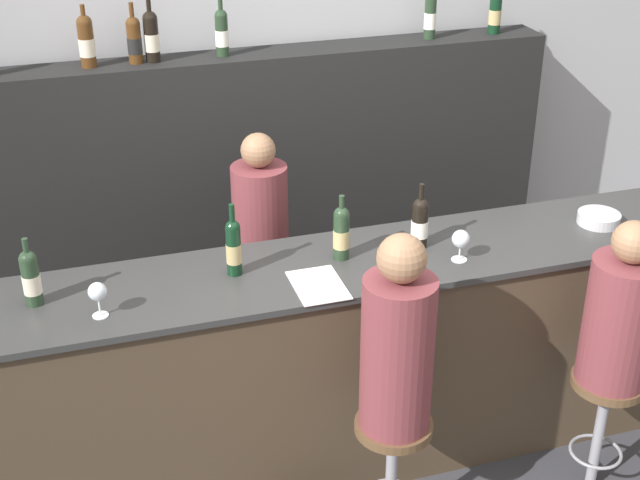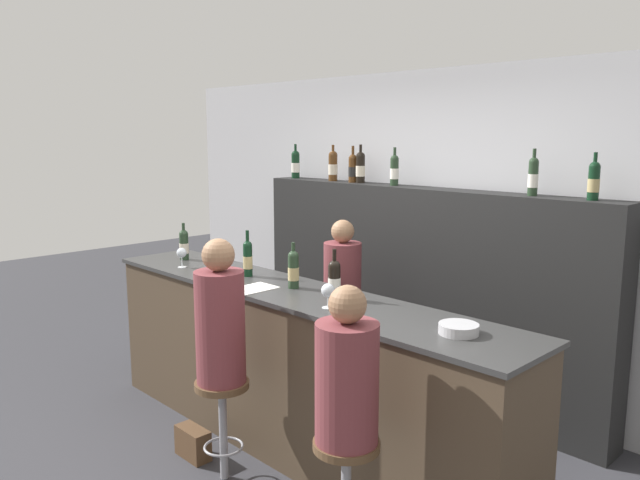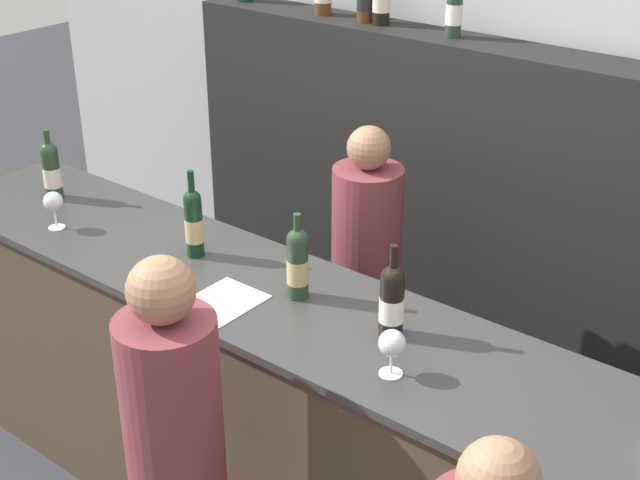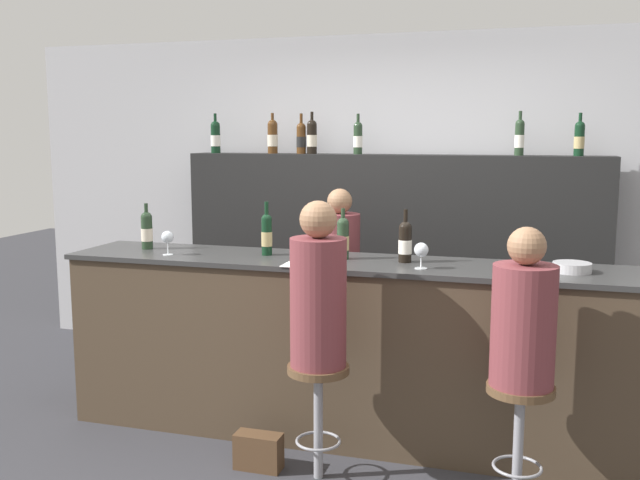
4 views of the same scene
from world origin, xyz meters
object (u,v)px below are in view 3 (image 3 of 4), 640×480
at_px(wine_bottle_counter_1, 194,222).
at_px(bartender, 365,302).
at_px(wine_glass_0, 53,202).
at_px(wine_glass_1, 392,344).
at_px(wine_bottle_counter_0, 51,170).
at_px(wine_bottle_backbar_4, 454,7).
at_px(wine_bottle_counter_2, 298,263).
at_px(guest_seated_left, 172,407).
at_px(wine_bottle_counter_3, 392,300).

xyz_separation_m(wine_bottle_counter_1, bartender, (0.28, 0.68, -0.55)).
relative_size(wine_glass_0, wine_glass_1, 1.03).
xyz_separation_m(wine_bottle_counter_0, wine_bottle_backbar_4, (1.08, 1.32, 0.59)).
bearing_deg(wine_bottle_counter_1, wine_bottle_counter_2, 0.00).
height_order(wine_bottle_backbar_4, wine_glass_1, wine_bottle_backbar_4).
bearing_deg(guest_seated_left, wine_bottle_backbar_4, 97.87).
xyz_separation_m(wine_bottle_counter_1, wine_bottle_counter_3, (0.86, -0.00, -0.01)).
xyz_separation_m(wine_bottle_counter_0, wine_glass_1, (1.81, -0.18, -0.02)).
relative_size(wine_bottle_counter_1, wine_bottle_counter_2, 1.09).
height_order(wine_bottle_counter_3, wine_glass_0, wine_bottle_counter_3).
bearing_deg(guest_seated_left, wine_bottle_counter_3, 60.73).
bearing_deg(wine_bottle_counter_2, bartender, 106.79).
xyz_separation_m(wine_bottle_counter_1, wine_glass_0, (-0.59, -0.18, -0.02)).
relative_size(wine_bottle_counter_2, bartender, 0.21).
relative_size(wine_glass_0, guest_seated_left, 0.17).
relative_size(wine_bottle_counter_0, bartender, 0.20).
bearing_deg(bartender, wine_bottle_counter_0, -148.47).
bearing_deg(wine_glass_0, wine_bottle_backbar_4, 60.73).
xyz_separation_m(wine_glass_1, bartender, (-0.70, 0.86, -0.51)).
xyz_separation_m(wine_bottle_counter_2, wine_glass_1, (0.50, -0.18, -0.03)).
relative_size(wine_bottle_counter_2, guest_seated_left, 0.35).
height_order(wine_bottle_counter_2, guest_seated_left, guest_seated_left).
height_order(wine_bottle_backbar_4, bartender, wine_bottle_backbar_4).
distance_m(wine_bottle_counter_1, wine_bottle_backbar_4, 1.46).
relative_size(wine_bottle_counter_1, wine_bottle_counter_3, 1.07).
bearing_deg(wine_bottle_counter_2, wine_bottle_counter_0, 180.00).
xyz_separation_m(wine_bottle_counter_2, wine_glass_0, (-1.07, -0.18, -0.02)).
xyz_separation_m(wine_glass_0, wine_glass_1, (1.57, -0.00, -0.01)).
bearing_deg(guest_seated_left, bartender, 100.41).
bearing_deg(guest_seated_left, wine_glass_0, 158.47).
xyz_separation_m(wine_bottle_counter_3, wine_glass_1, (0.12, -0.18, -0.02)).
bearing_deg(wine_bottle_counter_3, wine_bottle_backbar_4, 114.83).
relative_size(wine_bottle_counter_2, wine_glass_0, 2.02).
xyz_separation_m(wine_bottle_counter_2, guest_seated_left, (0.03, -0.61, -0.21)).
relative_size(wine_bottle_counter_0, guest_seated_left, 0.34).
bearing_deg(wine_bottle_counter_2, wine_glass_1, -19.55).
bearing_deg(guest_seated_left, wine_bottle_counter_0, 155.63).
bearing_deg(wine_glass_1, bartender, 129.28).
relative_size(wine_glass_1, bartender, 0.10).
height_order(wine_bottle_counter_0, wine_glass_0, wine_bottle_counter_0).
relative_size(wine_bottle_counter_2, wine_bottle_counter_3, 0.98).
bearing_deg(wine_bottle_counter_2, wine_bottle_counter_3, -0.00).
relative_size(wine_bottle_counter_0, wine_glass_0, 1.97).
relative_size(wine_bottle_counter_3, wine_glass_0, 2.06).
distance_m(wine_bottle_counter_3, wine_bottle_backbar_4, 1.57).
distance_m(wine_glass_1, guest_seated_left, 0.66).
bearing_deg(wine_bottle_counter_1, wine_glass_1, -10.17).
bearing_deg(wine_bottle_counter_3, wine_bottle_counter_2, 180.00).
height_order(wine_bottle_counter_3, guest_seated_left, guest_seated_left).
height_order(wine_glass_0, guest_seated_left, guest_seated_left).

